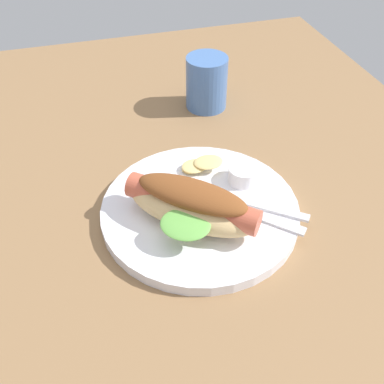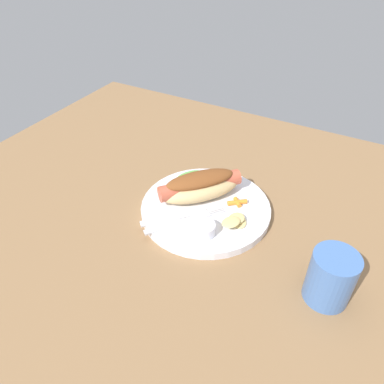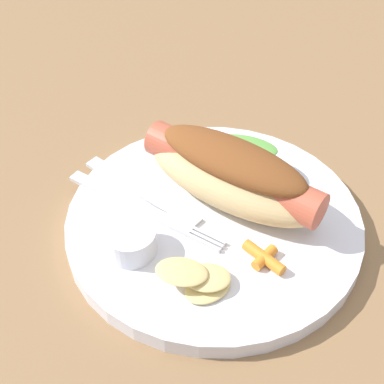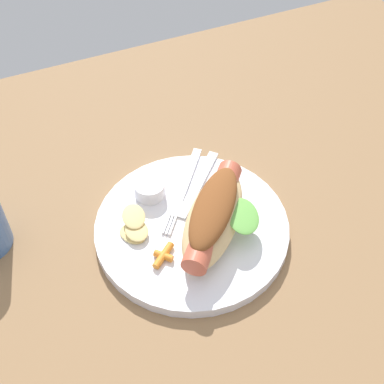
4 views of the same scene
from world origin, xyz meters
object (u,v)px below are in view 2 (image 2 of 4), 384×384
knife (174,217)px  carrot_garnish (237,202)px  sauce_ramekin (204,229)px  chips_pile (235,221)px  fork (184,221)px  plate (205,208)px  drinking_cup (331,278)px  hot_dog (200,186)px

knife → carrot_garnish: size_ratio=3.60×
sauce_ramekin → chips_pile: bearing=51.9°
sauce_ramekin → fork: sauce_ramekin is taller
plate → sauce_ramekin: bearing=-64.4°
sauce_ramekin → fork: (-4.75, 0.85, -0.94)cm
plate → drinking_cup: (26.38, -9.07, 3.79)cm
sauce_ramekin → fork: 4.92cm
knife → carrot_garnish: bearing=1.6°
hot_dog → knife: size_ratio=1.28×
sauce_ramekin → drinking_cup: bearing=-4.4°
knife → drinking_cup: bearing=-51.0°
knife → chips_pile: size_ratio=2.00×
plate → sauce_ramekin: 8.32cm
sauce_ramekin → chips_pile: (4.07, 5.19, -0.32)cm
sauce_ramekin → carrot_garnish: size_ratio=1.16×
chips_pile → knife: bearing=-159.0°
fork → carrot_garnish: carrot_garnish is taller
plate → drinking_cup: bearing=-19.0°
plate → hot_dog: hot_dog is taller
sauce_ramekin → knife: sauce_ramekin is taller
fork → carrot_garnish: size_ratio=3.71×
plate → fork: size_ratio=1.91×
hot_dog → chips_pile: bearing=-71.5°
plate → carrot_garnish: carrot_garnish is taller
sauce_ramekin → knife: (-6.94, 0.97, -0.96)cm
carrot_garnish → drinking_cup: size_ratio=0.40×
chips_pile → fork: bearing=-153.8°
plate → sauce_ramekin: size_ratio=6.10×
hot_dog → carrot_garnish: hot_dog is taller
plate → sauce_ramekin: sauce_ramekin is taller
hot_dog → sauce_ramekin: 10.86cm
hot_dog → chips_pile: size_ratio=2.56×
plate → drinking_cup: drinking_cup is taller
chips_pile → sauce_ramekin: bearing=-128.1°
plate → carrot_garnish: size_ratio=7.07×
carrot_garnish → drinking_cup: 24.41cm
plate → chips_pile: (7.57, -2.11, 1.63)cm
hot_dog → sauce_ramekin: size_ratio=3.99×
fork → drinking_cup: 27.90cm
plate → carrot_garnish: 6.71cm
sauce_ramekin → knife: 7.08cm
knife → carrot_garnish: carrot_garnish is taller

